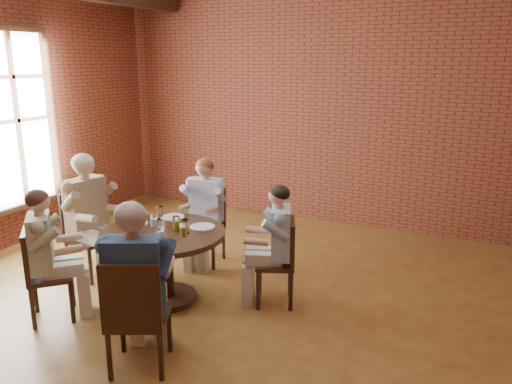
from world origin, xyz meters
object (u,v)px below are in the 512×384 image
at_px(chair_d, 41,271).
at_px(diner_e, 137,287).
at_px(chair_a, 282,258).
at_px(diner_a, 275,246).
at_px(diner_b, 204,212).
at_px(smartphone, 160,247).
at_px(chair_b, 207,222).
at_px(diner_c, 90,216).
at_px(dining_table, 164,252).
at_px(diner_d, 48,256).
at_px(chair_c, 86,230).
at_px(chair_e, 135,313).

bearing_deg(chair_d, diner_e, -144.30).
relative_size(chair_a, diner_a, 0.71).
relative_size(chair_a, diner_b, 0.69).
bearing_deg(smartphone, chair_b, 82.53).
bearing_deg(diner_a, diner_c, -105.97).
relative_size(dining_table, chair_b, 1.38).
distance_m(chair_b, chair_d, 2.03).
bearing_deg(chair_a, diner_d, -79.54).
height_order(diner_b, diner_c, diner_c).
relative_size(chair_c, smartphone, 6.40).
height_order(chair_c, diner_c, diner_c).
distance_m(chair_a, diner_d, 2.23).
xyz_separation_m(diner_a, chair_d, (-1.85, -1.24, -0.13)).
bearing_deg(chair_a, chair_b, -140.11).
bearing_deg(chair_a, diner_b, -137.43).
distance_m(diner_b, chair_d, 1.97).
height_order(chair_c, diner_d, diner_d).
relative_size(chair_b, smartphone, 5.95).
height_order(diner_a, diner_e, diner_e).
xyz_separation_m(dining_table, diner_a, (1.04, 0.43, 0.09)).
distance_m(chair_c, chair_d, 1.08).
bearing_deg(chair_c, dining_table, -90.00).
distance_m(dining_table, chair_a, 1.20).
relative_size(diner_b, chair_d, 1.42).
relative_size(diner_a, diner_d, 0.97).
bearing_deg(diner_e, diner_a, -136.00).
relative_size(chair_a, diner_c, 0.63).
bearing_deg(diner_b, diner_c, -146.63).
distance_m(chair_a, diner_a, 0.15).
distance_m(diner_a, chair_d, 2.23).
distance_m(dining_table, chair_d, 1.15).
height_order(dining_table, diner_e, diner_e).
bearing_deg(diner_d, chair_c, -19.23).
xyz_separation_m(chair_b, diner_c, (-0.97, -0.93, 0.21)).
bearing_deg(chair_e, diner_d, -40.96).
xyz_separation_m(chair_d, diner_e, (1.30, -0.22, 0.20)).
bearing_deg(diner_e, chair_b, -98.75).
height_order(diner_a, diner_c, diner_c).
height_order(dining_table, diner_c, diner_c).
height_order(dining_table, diner_a, diner_a).
distance_m(diner_a, chair_e, 1.63).
distance_m(chair_a, chair_d, 2.30).
height_order(diner_c, smartphone, diner_c).
relative_size(chair_d, chair_e, 0.93).
bearing_deg(diner_b, diner_e, -80.82).
xyz_separation_m(chair_c, diner_e, (1.70, -1.22, 0.17)).
xyz_separation_m(chair_a, diner_b, (-1.25, 0.57, 0.16)).
xyz_separation_m(dining_table, diner_e, (0.49, -1.03, 0.17)).
xyz_separation_m(diner_a, chair_c, (-2.25, -0.24, -0.09)).
height_order(chair_c, chair_d, chair_c).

